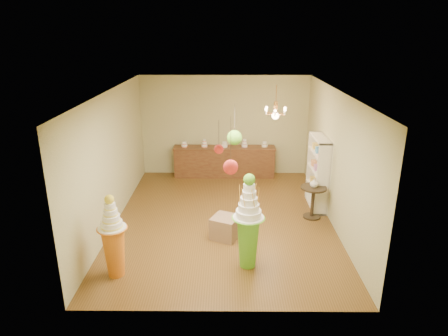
{
  "coord_description": "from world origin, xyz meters",
  "views": [
    {
      "loc": [
        0.07,
        -8.5,
        4.24
      ],
      "look_at": [
        0.01,
        0.0,
        1.29
      ],
      "focal_mm": 32.0,
      "sensor_mm": 36.0,
      "label": 1
    }
  ],
  "objects_px": {
    "pedestal_green": "(248,230)",
    "round_table": "(313,198)",
    "pedestal_orange": "(114,244)",
    "sideboard": "(224,161)"
  },
  "relations": [
    {
      "from": "round_table",
      "to": "pedestal_orange",
      "type": "bearing_deg",
      "value": -149.47
    },
    {
      "from": "pedestal_green",
      "to": "round_table",
      "type": "bearing_deg",
      "value": 51.75
    },
    {
      "from": "pedestal_orange",
      "to": "round_table",
      "type": "distance_m",
      "value": 4.69
    },
    {
      "from": "pedestal_orange",
      "to": "round_table",
      "type": "height_order",
      "value": "pedestal_orange"
    },
    {
      "from": "pedestal_green",
      "to": "round_table",
      "type": "relative_size",
      "value": 2.38
    },
    {
      "from": "pedestal_green",
      "to": "sideboard",
      "type": "bearing_deg",
      "value": 95.47
    },
    {
      "from": "pedestal_green",
      "to": "round_table",
      "type": "distance_m",
      "value": 2.65
    },
    {
      "from": "sideboard",
      "to": "pedestal_orange",
      "type": "bearing_deg",
      "value": -110.37
    },
    {
      "from": "round_table",
      "to": "sideboard",
      "type": "bearing_deg",
      "value": 126.49
    },
    {
      "from": "sideboard",
      "to": "round_table",
      "type": "relative_size",
      "value": 3.9
    }
  ]
}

